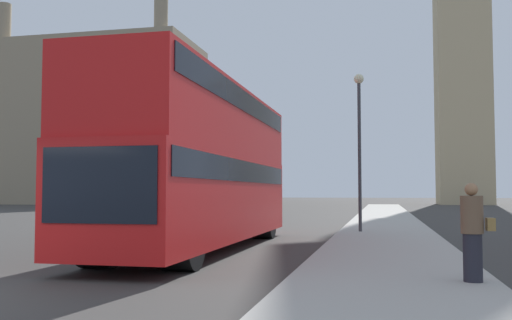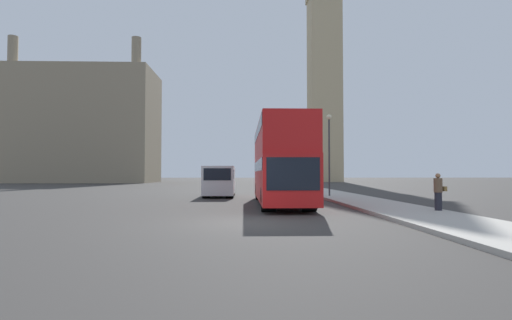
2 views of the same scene
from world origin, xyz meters
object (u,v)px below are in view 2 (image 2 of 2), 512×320
at_px(red_double_decker_bus, 280,160).
at_px(clock_tower, 324,35).
at_px(white_van, 220,180).
at_px(street_lamp, 329,142).
at_px(pedestrian, 438,192).

bearing_deg(red_double_decker_bus, clock_tower, 76.19).
height_order(white_van, street_lamp, street_lamp).
bearing_deg(street_lamp, pedestrian, -79.08).
bearing_deg(pedestrian, white_van, 127.73).
distance_m(red_double_decker_bus, pedestrian, 8.22).
relative_size(clock_tower, red_double_decker_bus, 5.18).
height_order(white_van, pedestrian, white_van).
bearing_deg(white_van, red_double_decker_bus, -63.81).
relative_size(clock_tower, pedestrian, 38.27).
xyz_separation_m(white_van, pedestrian, (9.92, -12.82, -0.26)).
bearing_deg(red_double_decker_bus, street_lamp, 56.45).
bearing_deg(clock_tower, street_lamp, -101.27).
distance_m(clock_tower, street_lamp, 61.22).
distance_m(clock_tower, white_van, 62.91).
height_order(red_double_decker_bus, pedestrian, red_double_decker_bus).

